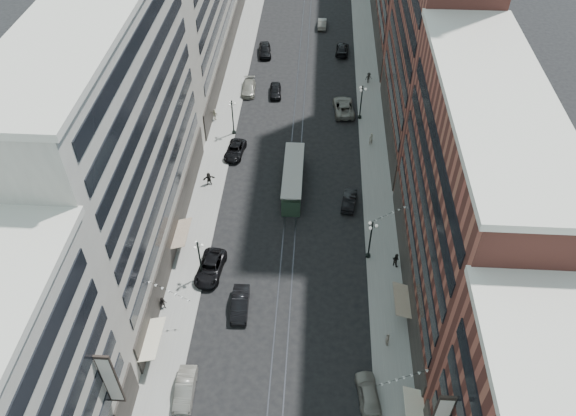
% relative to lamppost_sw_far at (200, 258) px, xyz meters
% --- Properties ---
extents(ground, '(220.00, 220.00, 0.00)m').
position_rel_lamppost_sw_far_xyz_m(ground, '(9.20, 32.00, -3.10)').
color(ground, black).
rests_on(ground, ground).
extents(sidewalk_west, '(4.00, 180.00, 0.15)m').
position_rel_lamppost_sw_far_xyz_m(sidewalk_west, '(-1.80, 42.00, -3.02)').
color(sidewalk_west, gray).
rests_on(sidewalk_west, ground).
extents(sidewalk_east, '(4.00, 180.00, 0.15)m').
position_rel_lamppost_sw_far_xyz_m(sidewalk_east, '(20.20, 42.00, -3.02)').
color(sidewalk_east, gray).
rests_on(sidewalk_east, ground).
extents(rail_west, '(0.12, 180.00, 0.02)m').
position_rel_lamppost_sw_far_xyz_m(rail_west, '(8.50, 42.00, -3.09)').
color(rail_west, '#2D2D33').
rests_on(rail_west, ground).
extents(rail_east, '(0.12, 180.00, 0.02)m').
position_rel_lamppost_sw_far_xyz_m(rail_east, '(9.90, 42.00, -3.09)').
color(rail_east, '#2D2D33').
rests_on(rail_east, ground).
extents(building_west_mid, '(8.00, 36.00, 28.00)m').
position_rel_lamppost_sw_far_xyz_m(building_west_mid, '(-7.80, 5.00, 10.90)').
color(building_west_mid, '#A9A496').
rests_on(building_west_mid, ground).
extents(building_east_mid, '(8.00, 30.00, 24.00)m').
position_rel_lamppost_sw_far_xyz_m(building_east_mid, '(26.20, -0.00, 8.90)').
color(building_east_mid, brown).
rests_on(building_east_mid, ground).
extents(lamppost_sw_far, '(1.03, 1.14, 5.52)m').
position_rel_lamppost_sw_far_xyz_m(lamppost_sw_far, '(0.00, 0.00, 0.00)').
color(lamppost_sw_far, black).
rests_on(lamppost_sw_far, sidewalk_west).
extents(lamppost_sw_mid, '(1.03, 1.14, 5.52)m').
position_rel_lamppost_sw_far_xyz_m(lamppost_sw_mid, '(0.00, 27.00, 0.00)').
color(lamppost_sw_mid, black).
rests_on(lamppost_sw_mid, sidewalk_west).
extents(lamppost_se_far, '(1.03, 1.14, 5.52)m').
position_rel_lamppost_sw_far_xyz_m(lamppost_se_far, '(18.40, 4.00, 0.00)').
color(lamppost_se_far, black).
rests_on(lamppost_se_far, sidewalk_east).
extents(lamppost_se_mid, '(1.03, 1.14, 5.52)m').
position_rel_lamppost_sw_far_xyz_m(lamppost_se_mid, '(18.40, 32.00, 0.00)').
color(lamppost_se_mid, black).
rests_on(lamppost_se_mid, sidewalk_east).
extents(streetcar, '(2.48, 11.21, 3.10)m').
position_rel_lamppost_sw_far_xyz_m(streetcar, '(9.20, 15.64, -1.67)').
color(streetcar, '#253A2A').
rests_on(streetcar, ground).
extents(car_1, '(1.76, 4.73, 1.55)m').
position_rel_lamppost_sw_far_xyz_m(car_1, '(0.80, -13.89, -2.32)').
color(car_1, gray).
rests_on(car_1, ground).
extents(car_2, '(3.21, 5.93, 1.58)m').
position_rel_lamppost_sw_far_xyz_m(car_2, '(0.80, 0.69, -2.31)').
color(car_2, black).
rests_on(car_2, ground).
extents(car_4, '(2.49, 4.89, 1.59)m').
position_rel_lamppost_sw_far_xyz_m(car_4, '(17.60, -13.33, -2.30)').
color(car_4, gray).
rests_on(car_4, ground).
extents(car_5, '(1.88, 4.95, 1.61)m').
position_rel_lamppost_sw_far_xyz_m(car_5, '(4.70, -4.03, -2.29)').
color(car_5, black).
rests_on(car_5, ground).
extents(pedestrian_2, '(0.86, 0.57, 1.63)m').
position_rel_lamppost_sw_far_xyz_m(pedestrian_2, '(-3.30, -4.55, -2.13)').
color(pedestrian_2, black).
rests_on(pedestrian_2, sidewalk_west).
extents(pedestrian_4, '(0.50, 1.01, 1.69)m').
position_rel_lamppost_sw_far_xyz_m(pedestrian_4, '(19.72, -7.62, -2.10)').
color(pedestrian_4, '#B6A797').
rests_on(pedestrian_4, sidewalk_east).
extents(car_7, '(2.94, 5.30, 1.40)m').
position_rel_lamppost_sw_far_xyz_m(car_7, '(0.80, 22.19, -2.39)').
color(car_7, black).
rests_on(car_7, ground).
extents(car_8, '(2.32, 5.25, 1.50)m').
position_rel_lamppost_sw_far_xyz_m(car_8, '(0.90, 38.56, -2.35)').
color(car_8, gray).
rests_on(car_8, ground).
extents(car_9, '(2.71, 5.42, 1.77)m').
position_rel_lamppost_sw_far_xyz_m(car_9, '(2.40, 50.99, -2.21)').
color(car_9, black).
rests_on(car_9, ground).
extents(car_10, '(2.17, 4.67, 1.48)m').
position_rel_lamppost_sw_far_xyz_m(car_10, '(16.41, 12.80, -2.36)').
color(car_10, black).
rests_on(car_10, ground).
extents(car_11, '(3.46, 6.54, 1.75)m').
position_rel_lamppost_sw_far_xyz_m(car_11, '(16.00, 33.78, -2.22)').
color(car_11, slate).
rests_on(car_11, ground).
extents(car_12, '(2.53, 5.44, 1.54)m').
position_rel_lamppost_sw_far_xyz_m(car_12, '(16.00, 52.35, -2.33)').
color(car_12, black).
rests_on(car_12, ground).
extents(car_13, '(2.12, 4.57, 1.52)m').
position_rel_lamppost_sw_far_xyz_m(car_13, '(5.26, 37.95, -2.34)').
color(car_13, black).
rests_on(car_13, ground).
extents(car_14, '(1.66, 4.58, 1.50)m').
position_rel_lamppost_sw_far_xyz_m(car_14, '(12.32, 62.37, -2.35)').
color(car_14, slate).
rests_on(car_14, ground).
extents(pedestrian_5, '(1.69, 1.04, 1.76)m').
position_rel_lamppost_sw_far_xyz_m(pedestrian_5, '(-1.76, 15.61, -2.07)').
color(pedestrian_5, black).
rests_on(pedestrian_5, sidewalk_west).
extents(pedestrian_6, '(1.14, 0.86, 1.77)m').
position_rel_lamppost_sw_far_xyz_m(pedestrian_6, '(-3.26, 30.29, -2.06)').
color(pedestrian_6, '#BDB69D').
rests_on(pedestrian_6, sidewalk_west).
extents(pedestrian_7, '(0.98, 0.92, 1.79)m').
position_rel_lamppost_sw_far_xyz_m(pedestrian_7, '(21.36, 2.88, -2.05)').
color(pedestrian_7, black).
rests_on(pedestrian_7, sidewalk_east).
extents(pedestrian_8, '(0.82, 0.76, 1.88)m').
position_rel_lamppost_sw_far_xyz_m(pedestrian_8, '(19.71, 25.50, -2.01)').
color(pedestrian_8, '#9F9784').
rests_on(pedestrian_8, sidewalk_east).
extents(pedestrian_9, '(1.23, 0.77, 1.77)m').
position_rel_lamppost_sw_far_xyz_m(pedestrian_9, '(20.17, 42.35, -2.06)').
color(pedestrian_9, black).
rests_on(pedestrian_9, sidewalk_east).
extents(pedestrian_extra_0, '(0.56, 0.65, 1.51)m').
position_rel_lamppost_sw_far_xyz_m(pedestrian_extra_0, '(-2.92, -7.63, -2.19)').
color(pedestrian_extra_0, '#B4AC95').
rests_on(pedestrian_extra_0, sidewalk_west).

